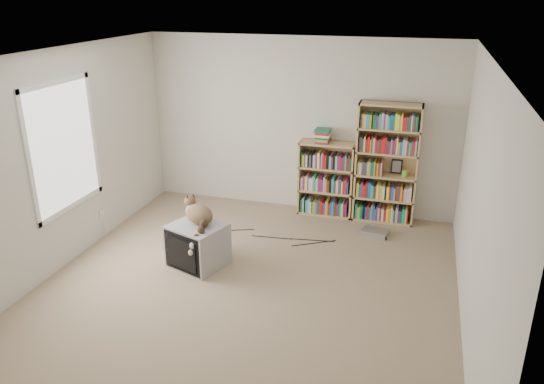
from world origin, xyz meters
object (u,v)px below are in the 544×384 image
(cat, at_px, (198,218))
(bookcase_short, at_px, (326,181))
(crt_tv, at_px, (198,245))
(bookcase_tall, at_px, (386,166))
(dvd_player, at_px, (375,232))

(cat, xyz_separation_m, bookcase_short, (1.15, 1.94, -0.10))
(cat, height_order, bookcase_short, bookcase_short)
(cat, relative_size, bookcase_short, 0.62)
(crt_tv, xyz_separation_m, cat, (0.01, 0.01, 0.34))
(bookcase_tall, bearing_deg, crt_tv, -135.53)
(bookcase_short, height_order, dvd_player, bookcase_short)
(crt_tv, height_order, bookcase_tall, bookcase_tall)
(cat, relative_size, bookcase_tall, 0.40)
(crt_tv, height_order, cat, cat)
(crt_tv, bearing_deg, dvd_player, 55.20)
(crt_tv, bearing_deg, bookcase_short, 78.72)
(crt_tv, distance_m, dvd_player, 2.41)
(crt_tv, relative_size, dvd_player, 2.18)
(crt_tv, xyz_separation_m, dvd_player, (1.94, 1.40, -0.22))
(crt_tv, distance_m, bookcase_short, 2.28)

